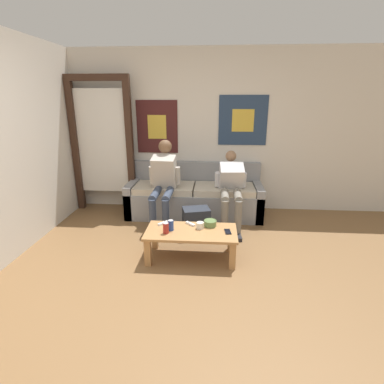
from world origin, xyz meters
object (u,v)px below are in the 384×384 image
Objects in this scene: couch at (194,197)px; ceramic_bowl at (210,223)px; person_seated_teen at (231,187)px; coffee_table at (191,236)px; game_controller_near_right at (190,224)px; drink_can_red at (166,228)px; pillar_candle at (200,225)px; drink_can_blue at (171,225)px; person_seated_adult at (163,181)px; cell_phone at (228,232)px; backpack at (196,222)px; game_controller_near_left at (163,223)px.

ceramic_bowl is (0.27, -1.23, 0.10)m from couch.
person_seated_teen reaches higher than couch.
coffee_table is 8.21× the size of game_controller_near_right.
person_seated_teen reaches higher than coffee_table.
drink_can_red reaches higher than coffee_table.
pillar_candle is (-0.12, -0.08, -0.00)m from ceramic_bowl.
coffee_table is 1.00× the size of person_seated_teen.
ceramic_bowl is 0.14m from pillar_candle.
couch is 23.54× the size of pillar_candle.
ceramic_bowl is 0.48m from drink_can_blue.
person_seated_adult is at bearing 119.05° from game_controller_near_right.
couch reaches higher than cell_phone.
drink_can_red is 0.71m from cell_phone.
backpack is (0.51, -0.38, -0.48)m from person_seated_adult.
person_seated_teen is 8.48× the size of drink_can_red.
couch reaches higher than drink_can_blue.
cell_phone is at bearing -94.11° from person_seated_teen.
drink_can_blue reaches higher than game_controller_near_left.
ceramic_bowl is 1.21× the size of game_controller_near_right.
person_seated_adult is at bearing 98.68° from game_controller_near_left.
couch is at bearing 146.41° from person_seated_teen.
drink_can_blue is at bearing -76.06° from person_seated_adult.
person_seated_teen is 8.48× the size of drink_can_blue.
drink_can_blue is at bearing -112.55° from backpack.
backpack is 0.76m from cell_phone.
couch is 13.53× the size of ceramic_bowl.
game_controller_near_left is at bearing -178.85° from game_controller_near_right.
game_controller_near_left is (-0.30, -1.23, 0.07)m from couch.
person_seated_teen reaches higher than game_controller_near_right.
person_seated_adult reaches higher than game_controller_near_left.
ceramic_bowl is 1.17× the size of game_controller_near_left.
drink_can_blue is 1.00× the size of drink_can_red.
drink_can_blue reaches higher than cell_phone.
cell_phone is at bearing -57.26° from backpack.
coffee_table is 0.86× the size of person_seated_adult.
coffee_table is at bearing 17.16° from drink_can_red.
couch is at bearing 82.66° from drink_can_blue.
backpack is at bearing 66.81° from drink_can_red.
backpack is at bearing 67.45° from drink_can_blue.
game_controller_near_left reaches higher than cell_phone.
drink_can_red is (-0.50, -0.24, 0.02)m from ceramic_bowl.
drink_can_red is 0.93× the size of game_controller_near_left.
backpack reaches higher than cell_phone.
cell_phone is (-0.07, -1.02, -0.23)m from person_seated_teen.
drink_can_red is at bearing -113.19° from backpack.
ceramic_bowl is at bearing 18.77° from drink_can_blue.
person_seated_teen is at bearing 67.45° from pillar_candle.
drink_can_red is at bearing -157.72° from pillar_candle.
person_seated_adult is (-0.43, -0.39, 0.38)m from couch.
cell_phone is (0.48, -1.39, 0.07)m from couch.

